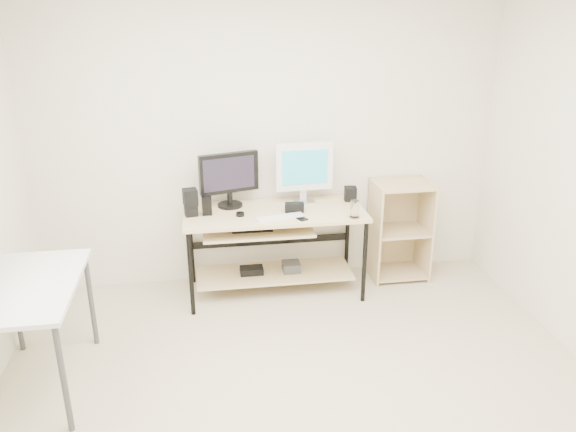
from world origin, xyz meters
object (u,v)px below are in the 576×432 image
at_px(side_table, 29,296).
at_px(white_imac, 304,168).
at_px(desk, 272,234).
at_px(shelf_unit, 398,229).
at_px(black_monitor, 229,176).
at_px(audio_controller, 207,206).

bearing_deg(side_table, white_imac, 32.24).
bearing_deg(desk, white_imac, 29.95).
bearing_deg(white_imac, shelf_unit, -3.99).
bearing_deg(shelf_unit, desk, -172.23).
bearing_deg(black_monitor, side_table, -152.96).
height_order(shelf_unit, audio_controller, audio_controller).
relative_size(white_imac, audio_controller, 3.32).
distance_m(side_table, audio_controller, 1.54).
height_order(desk, side_table, same).
height_order(shelf_unit, white_imac, white_imac).
bearing_deg(desk, black_monitor, 153.54).
distance_m(shelf_unit, audio_controller, 1.76).
distance_m(side_table, white_imac, 2.35).
bearing_deg(audio_controller, shelf_unit, 4.77).
height_order(desk, audio_controller, audio_controller).
bearing_deg(shelf_unit, side_table, -156.67).
bearing_deg(side_table, shelf_unit, 23.33).
height_order(side_table, audio_controller, audio_controller).
xyz_separation_m(desk, side_table, (-1.65, -1.06, 0.13)).
relative_size(black_monitor, audio_controller, 3.17).
height_order(desk, black_monitor, black_monitor).
xyz_separation_m(side_table, shelf_unit, (2.83, 1.22, -0.22)).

